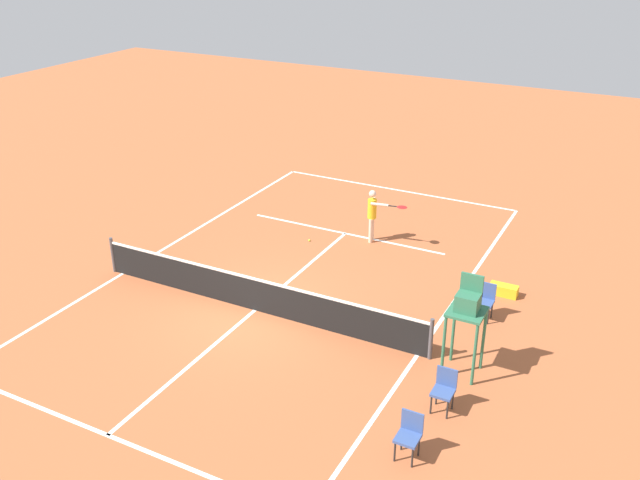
{
  "coord_description": "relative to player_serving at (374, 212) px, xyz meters",
  "views": [
    {
      "loc": [
        -8.84,
        13.34,
        9.42
      ],
      "look_at": [
        -0.29,
        -3.14,
        0.8
      ],
      "focal_mm": 39.32,
      "sensor_mm": 36.0,
      "label": 1
    }
  ],
  "objects": [
    {
      "name": "ground_plane",
      "position": [
        1.03,
        5.36,
        -1.03
      ],
      "size": [
        60.0,
        60.0,
        0.0
      ],
      "primitive_type": "plane",
      "color": "#AD5933"
    },
    {
      "name": "courtside_chair_far",
      "position": [
        -4.5,
        8.65,
        -0.49
      ],
      "size": [
        0.44,
        0.46,
        0.95
      ],
      "color": "#262626",
      "rests_on": "ground"
    },
    {
      "name": "court_lines",
      "position": [
        1.03,
        5.36,
        -1.02
      ],
      "size": [
        9.12,
        20.13,
        0.01
      ],
      "color": "white",
      "rests_on": "ground"
    },
    {
      "name": "courtside_chair_mid",
      "position": [
        -4.4,
        2.98,
        -0.49
      ],
      "size": [
        0.44,
        0.46,
        0.95
      ],
      "color": "#262626",
      "rests_on": "ground"
    },
    {
      "name": "player_serving",
      "position": [
        0.0,
        0.0,
        0.0
      ],
      "size": [
        1.31,
        0.45,
        1.72
      ],
      "rotation": [
        0.0,
        0.0,
        1.73
      ],
      "color": "beige",
      "rests_on": "ground"
    },
    {
      "name": "equipment_bag",
      "position": [
        -4.56,
        1.55,
        -0.88
      ],
      "size": [
        0.76,
        0.32,
        0.3
      ],
      "primitive_type": "cube",
      "color": "yellow",
      "rests_on": "ground"
    },
    {
      "name": "tennis_ball",
      "position": [
        1.79,
        0.92,
        -0.99
      ],
      "size": [
        0.07,
        0.07,
        0.07
      ],
      "primitive_type": "sphere",
      "color": "#CCE033",
      "rests_on": "ground"
    },
    {
      "name": "umpire_chair",
      "position": [
        -4.59,
        5.52,
        0.58
      ],
      "size": [
        0.8,
        0.8,
        2.41
      ],
      "color": "#2D6B4C",
      "rests_on": "ground"
    },
    {
      "name": "courtside_chair_near",
      "position": [
        -4.64,
        7.0,
        -0.49
      ],
      "size": [
        0.44,
        0.46,
        0.95
      ],
      "color": "#262626",
      "rests_on": "ground"
    },
    {
      "name": "tennis_net",
      "position": [
        1.03,
        5.36,
        -0.53
      ],
      "size": [
        9.72,
        0.1,
        1.07
      ],
      "color": "#4C4C51",
      "rests_on": "ground"
    }
  ]
}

